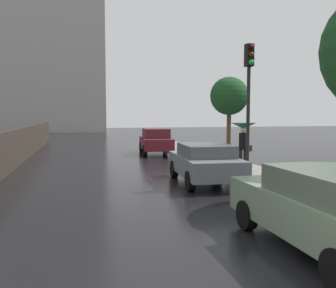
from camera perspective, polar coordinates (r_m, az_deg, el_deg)
car_maroon_near_kerb at (r=22.05m, az=-1.90°, el=0.50°), size 1.98×4.03×1.54m
car_green_mid_road at (r=7.04m, az=23.08°, el=-9.17°), size 1.76×4.29×1.46m
car_grey_behind_camera at (r=12.90m, az=5.75°, el=-2.80°), size 2.05×3.96×1.36m
pedestrian_with_umbrella_near at (r=14.89m, az=11.56°, el=1.71°), size 0.99×0.99×1.91m
traffic_light at (r=12.95m, az=12.37°, el=8.60°), size 0.26×0.39×4.61m
street_tree_near at (r=21.97m, az=9.43°, el=7.25°), size 2.23×2.23×4.56m
distant_tower at (r=55.68m, az=-17.57°, el=16.57°), size 15.30×12.26×28.17m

